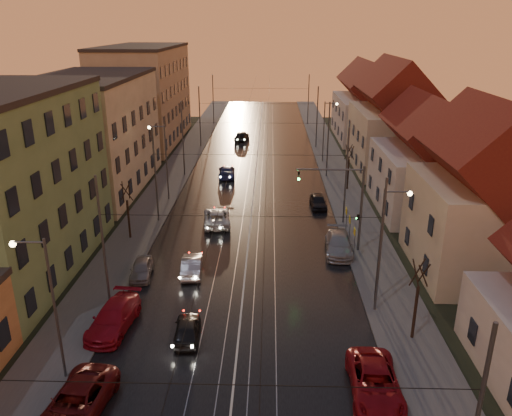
# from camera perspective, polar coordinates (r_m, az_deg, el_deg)

# --- Properties ---
(ground) EXTENTS (160.00, 160.00, 0.00)m
(ground) POSITION_cam_1_polar(r_m,az_deg,el_deg) (25.90, -2.86, -22.02)
(ground) COLOR black
(ground) RESTS_ON ground
(road) EXTENTS (16.00, 120.00, 0.04)m
(road) POSITION_cam_1_polar(r_m,az_deg,el_deg) (61.60, -0.06, 3.93)
(road) COLOR black
(road) RESTS_ON ground
(sidewalk_left) EXTENTS (4.00, 120.00, 0.15)m
(sidewalk_left) POSITION_cam_1_polar(r_m,az_deg,el_deg) (62.67, -9.26, 4.00)
(sidewalk_left) COLOR #4C4C4C
(sidewalk_left) RESTS_ON ground
(sidewalk_right) EXTENTS (4.00, 120.00, 0.15)m
(sidewalk_right) POSITION_cam_1_polar(r_m,az_deg,el_deg) (62.11, 9.22, 3.85)
(sidewalk_right) COLOR #4C4C4C
(sidewalk_right) RESTS_ON ground
(tram_rail_0) EXTENTS (0.06, 120.00, 0.03)m
(tram_rail_0) POSITION_cam_1_polar(r_m,az_deg,el_deg) (61.69, -2.11, 3.97)
(tram_rail_0) COLOR gray
(tram_rail_0) RESTS_ON road
(tram_rail_1) EXTENTS (0.06, 120.00, 0.03)m
(tram_rail_1) POSITION_cam_1_polar(r_m,az_deg,el_deg) (61.62, -0.78, 3.97)
(tram_rail_1) COLOR gray
(tram_rail_1) RESTS_ON road
(tram_rail_2) EXTENTS (0.06, 120.00, 0.03)m
(tram_rail_2) POSITION_cam_1_polar(r_m,az_deg,el_deg) (61.57, 0.65, 3.95)
(tram_rail_2) COLOR gray
(tram_rail_2) RESTS_ON road
(tram_rail_3) EXTENTS (0.06, 120.00, 0.03)m
(tram_rail_3) POSITION_cam_1_polar(r_m,az_deg,el_deg) (61.57, 1.99, 3.94)
(tram_rail_3) COLOR gray
(tram_rail_3) RESTS_ON road
(apartment_left_2) EXTENTS (10.00, 20.00, 12.00)m
(apartment_left_2) POSITION_cam_1_polar(r_m,az_deg,el_deg) (57.59, -18.11, 7.90)
(apartment_left_2) COLOR tan
(apartment_left_2) RESTS_ON ground
(apartment_left_3) EXTENTS (10.00, 24.00, 14.00)m
(apartment_left_3) POSITION_cam_1_polar(r_m,az_deg,el_deg) (80.11, -12.59, 12.40)
(apartment_left_3) COLOR #A08667
(apartment_left_3) RESTS_ON ground
(house_right_1) EXTENTS (8.67, 10.20, 10.80)m
(house_right_1) POSITION_cam_1_polar(r_m,az_deg,el_deg) (39.20, 24.44, 0.65)
(house_right_1) COLOR beige
(house_right_1) RESTS_ON ground
(house_right_2) EXTENTS (9.18, 12.24, 9.20)m
(house_right_2) POSITION_cam_1_polar(r_m,az_deg,el_deg) (51.10, 19.01, 4.73)
(house_right_2) COLOR beige
(house_right_2) RESTS_ON ground
(house_right_3) EXTENTS (9.18, 14.28, 11.50)m
(house_right_3) POSITION_cam_1_polar(r_m,az_deg,el_deg) (64.96, 15.39, 9.32)
(house_right_3) COLOR beige
(house_right_3) RESTS_ON ground
(house_right_4) EXTENTS (9.18, 16.32, 10.00)m
(house_right_4) POSITION_cam_1_polar(r_m,az_deg,el_deg) (82.44, 12.51, 11.24)
(house_right_4) COLOR beige
(house_right_4) RESTS_ON ground
(catenary_pole_l_1) EXTENTS (0.16, 0.16, 9.00)m
(catenary_pole_l_1) POSITION_cam_1_polar(r_m,az_deg,el_deg) (32.58, -17.07, -4.01)
(catenary_pole_l_1) COLOR #595B60
(catenary_pole_l_1) RESTS_ON ground
(catenary_pole_r_1) EXTENTS (0.16, 0.16, 9.00)m
(catenary_pole_r_1) POSITION_cam_1_polar(r_m,az_deg,el_deg) (31.65, 14.03, -4.43)
(catenary_pole_r_1) COLOR #595B60
(catenary_pole_r_1) RESTS_ON ground
(catenary_pole_l_2) EXTENTS (0.16, 0.16, 9.00)m
(catenary_pole_l_2) POSITION_cam_1_polar(r_m,az_deg,el_deg) (46.14, -11.42, 3.65)
(catenary_pole_l_2) COLOR #595B60
(catenary_pole_l_2) RESTS_ON ground
(catenary_pole_r_2) EXTENTS (0.16, 0.16, 9.00)m
(catenary_pole_r_2) POSITION_cam_1_polar(r_m,az_deg,el_deg) (45.48, 10.25, 3.49)
(catenary_pole_r_2) COLOR #595B60
(catenary_pole_r_2) RESTS_ON ground
(catenary_pole_l_3) EXTENTS (0.16, 0.16, 9.00)m
(catenary_pole_l_3) POSITION_cam_1_polar(r_m,az_deg,el_deg) (60.38, -8.36, 7.76)
(catenary_pole_l_3) COLOR #595B60
(catenary_pole_l_3) RESTS_ON ground
(catenary_pole_r_3) EXTENTS (0.16, 0.16, 9.00)m
(catenary_pole_r_3) POSITION_cam_1_polar(r_m,az_deg,el_deg) (59.88, 8.24, 7.67)
(catenary_pole_r_3) COLOR #595B60
(catenary_pole_r_3) RESTS_ON ground
(catenary_pole_l_4) EXTENTS (0.16, 0.16, 9.00)m
(catenary_pole_l_4) POSITION_cam_1_polar(r_m,az_deg,el_deg) (74.91, -6.44, 10.28)
(catenary_pole_l_4) COLOR #595B60
(catenary_pole_l_4) RESTS_ON ground
(catenary_pole_r_4) EXTENTS (0.16, 0.16, 9.00)m
(catenary_pole_r_4) POSITION_cam_1_polar(r_m,az_deg,el_deg) (74.51, 6.99, 10.21)
(catenary_pole_r_4) COLOR #595B60
(catenary_pole_r_4) RESTS_ON ground
(catenary_pole_l_5) EXTENTS (0.16, 0.16, 9.00)m
(catenary_pole_l_5) POSITION_cam_1_polar(r_m,az_deg,el_deg) (92.55, -4.92, 12.25)
(catenary_pole_l_5) COLOR #595B60
(catenary_pole_l_5) RESTS_ON ground
(catenary_pole_r_5) EXTENTS (0.16, 0.16, 9.00)m
(catenary_pole_r_5) POSITION_cam_1_polar(r_m,az_deg,el_deg) (92.23, 6.01, 12.18)
(catenary_pole_r_5) COLOR #595B60
(catenary_pole_r_5) RESTS_ON ground
(street_lamp_0) EXTENTS (1.75, 0.32, 8.00)m
(street_lamp_0) POSITION_cam_1_polar(r_m,az_deg,el_deg) (26.81, -22.78, -9.33)
(street_lamp_0) COLOR #595B60
(street_lamp_0) RESTS_ON ground
(street_lamp_1) EXTENTS (1.75, 0.32, 8.00)m
(street_lamp_1) POSITION_cam_1_polar(r_m,az_deg,el_deg) (32.50, 14.61, -3.07)
(street_lamp_1) COLOR #595B60
(street_lamp_1) RESTS_ON ground
(street_lamp_2) EXTENTS (1.75, 0.32, 8.00)m
(street_lamp_2) POSITION_cam_1_polar(r_m,az_deg,el_deg) (51.79, -10.57, 5.98)
(street_lamp_2) COLOR #595B60
(street_lamp_2) RESTS_ON ground
(street_lamp_3) EXTENTS (1.75, 0.32, 8.00)m
(street_lamp_3) POSITION_cam_1_polar(r_m,az_deg,el_deg) (66.67, 8.04, 9.30)
(street_lamp_3) COLOR #595B60
(street_lamp_3) RESTS_ON ground
(traffic_light_mast) EXTENTS (5.30, 0.32, 7.20)m
(traffic_light_mast) POSITION_cam_1_polar(r_m,az_deg,el_deg) (39.71, 10.59, 1.13)
(traffic_light_mast) COLOR #595B60
(traffic_light_mast) RESTS_ON ground
(bare_tree_0) EXTENTS (1.09, 1.09, 5.11)m
(bare_tree_0) POSITION_cam_1_polar(r_m,az_deg,el_deg) (43.50, -14.41, -0.42)
(bare_tree_0) COLOR black
(bare_tree_0) RESTS_ON ground
(bare_tree_1) EXTENTS (1.09, 1.09, 5.11)m
(bare_tree_1) POSITION_cam_1_polar(r_m,az_deg,el_deg) (30.39, 17.85, -10.22)
(bare_tree_1) COLOR black
(bare_tree_1) RESTS_ON ground
(bare_tree_2) EXTENTS (1.09, 1.09, 5.11)m
(bare_tree_2) POSITION_cam_1_polar(r_m,az_deg,el_deg) (55.80, 10.52, 4.46)
(bare_tree_2) COLOR black
(bare_tree_2) RESTS_ON ground
(driving_car_0) EXTENTS (1.74, 3.74, 1.24)m
(driving_car_0) POSITION_cam_1_polar(r_m,az_deg,el_deg) (30.35, -7.86, -13.52)
(driving_car_0) COLOR black
(driving_car_0) RESTS_ON ground
(driving_car_1) EXTENTS (1.78, 4.16, 1.33)m
(driving_car_1) POSITION_cam_1_polar(r_m,az_deg,el_deg) (37.37, -7.35, -6.50)
(driving_car_1) COLOR #AAAAAF
(driving_car_1) RESTS_ON ground
(driving_car_2) EXTENTS (2.93, 5.30, 1.40)m
(driving_car_2) POSITION_cam_1_polar(r_m,az_deg,el_deg) (45.98, -4.50, -1.06)
(driving_car_2) COLOR silver
(driving_car_2) RESTS_ON ground
(driving_car_3) EXTENTS (2.27, 4.88, 1.38)m
(driving_car_3) POSITION_cam_1_polar(r_m,az_deg,el_deg) (60.31, -3.35, 4.19)
(driving_car_3) COLOR navy
(driving_car_3) RESTS_ON ground
(driving_car_4) EXTENTS (2.42, 4.74, 1.54)m
(driving_car_4) POSITION_cam_1_polar(r_m,az_deg,el_deg) (79.49, -1.64, 8.24)
(driving_car_4) COLOR black
(driving_car_4) RESTS_ON ground
(parked_left_1) EXTENTS (3.01, 5.52, 1.47)m
(parked_left_1) POSITION_cam_1_polar(r_m,az_deg,el_deg) (26.47, -19.82, -20.22)
(parked_left_1) COLOR #550E10
(parked_left_1) RESTS_ON ground
(parked_left_2) EXTENTS (2.62, 5.37, 1.51)m
(parked_left_2) POSITION_cam_1_polar(r_m,az_deg,el_deg) (32.01, -15.96, -11.96)
(parked_left_2) COLOR maroon
(parked_left_2) RESTS_ON ground
(parked_left_3) EXTENTS (1.82, 3.76, 1.24)m
(parked_left_3) POSITION_cam_1_polar(r_m,az_deg,el_deg) (37.60, -12.96, -6.79)
(parked_left_3) COLOR gray
(parked_left_3) RESTS_ON ground
(parked_right_0) EXTENTS (2.56, 5.31, 1.46)m
(parked_right_0) POSITION_cam_1_polar(r_m,az_deg,el_deg) (26.84, 13.43, -18.83)
(parked_right_0) COLOR maroon
(parked_right_0) RESTS_ON ground
(parked_right_1) EXTENTS (2.43, 5.24, 1.48)m
(parked_right_1) POSITION_cam_1_polar(r_m,az_deg,el_deg) (40.85, 9.43, -4.07)
(parked_right_1) COLOR #A2A3A8
(parked_right_1) RESTS_ON ground
(parked_right_2) EXTENTS (1.66, 3.84, 1.29)m
(parked_right_2) POSITION_cam_1_polar(r_m,az_deg,el_deg) (50.45, 7.12, 0.74)
(parked_right_2) COLOR black
(parked_right_2) RESTS_ON ground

